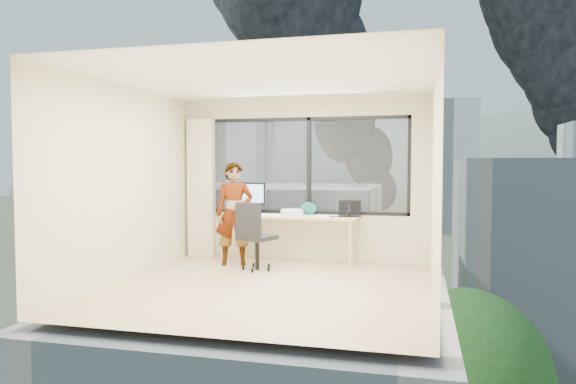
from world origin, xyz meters
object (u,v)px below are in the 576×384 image
(game_console, at_px, (294,212))
(monitor, at_px, (251,198))
(handbag, at_px, (308,208))
(laptop, at_px, (350,209))
(chair, at_px, (257,235))
(person, at_px, (234,214))
(desk, at_px, (298,239))

(game_console, bearing_deg, monitor, -172.82)
(game_console, height_order, handbag, handbag)
(laptop, bearing_deg, game_console, 164.23)
(chair, xyz_separation_m, handbag, (0.59, 0.83, 0.34))
(chair, height_order, laptop, chair)
(game_console, bearing_deg, person, -146.28)
(person, xyz_separation_m, handbag, (1.05, 0.53, 0.06))
(monitor, xyz_separation_m, handbag, (0.92, 0.08, -0.16))
(game_console, relative_size, laptop, 0.95)
(laptop, height_order, handbag, laptop)
(desk, height_order, monitor, monitor)
(person, distance_m, laptop, 1.77)
(chair, bearing_deg, laptop, 49.03)
(game_console, relative_size, handbag, 1.34)
(chair, relative_size, person, 0.64)
(chair, distance_m, person, 0.62)
(laptop, bearing_deg, chair, -157.88)
(person, relative_size, monitor, 3.07)
(chair, height_order, monitor, monitor)
(game_console, xyz_separation_m, handbag, (0.24, -0.00, 0.06))
(person, relative_size, laptop, 4.31)
(person, xyz_separation_m, laptop, (1.73, 0.38, 0.07))
(desk, distance_m, handbag, 0.52)
(desk, distance_m, chair, 0.81)
(chair, xyz_separation_m, person, (-0.46, 0.30, 0.28))
(game_console, height_order, laptop, laptop)
(game_console, bearing_deg, chair, -112.26)
(desk, distance_m, person, 1.08)
(desk, distance_m, monitor, 1.02)
(desk, height_order, handbag, handbag)
(game_console, distance_m, handbag, 0.25)
(desk, relative_size, chair, 1.77)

